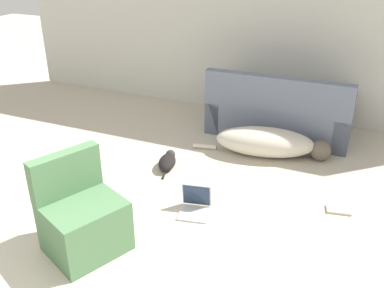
{
  "coord_description": "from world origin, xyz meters",
  "views": [
    {
      "loc": [
        2.01,
        -1.86,
        2.5
      ],
      "look_at": [
        0.39,
        1.93,
        0.48
      ],
      "focal_mm": 40.0,
      "sensor_mm": 36.0,
      "label": 1
    }
  ],
  "objects_px": {
    "book_cream": "(339,210)",
    "cat": "(168,161)",
    "laptop_open": "(195,203)",
    "side_chair": "(82,219)",
    "couch": "(279,114)",
    "dog": "(268,142)"
  },
  "relations": [
    {
      "from": "laptop_open",
      "to": "book_cream",
      "type": "relative_size",
      "value": 1.37
    },
    {
      "from": "couch",
      "to": "cat",
      "type": "height_order",
      "value": "couch"
    },
    {
      "from": "dog",
      "to": "side_chair",
      "type": "distance_m",
      "value": 2.61
    },
    {
      "from": "laptop_open",
      "to": "side_chair",
      "type": "xyz_separation_m",
      "value": [
        -0.68,
        -0.91,
        0.22
      ]
    },
    {
      "from": "dog",
      "to": "side_chair",
      "type": "xyz_separation_m",
      "value": [
        -1.04,
        -2.38,
        0.13
      ]
    },
    {
      "from": "dog",
      "to": "book_cream",
      "type": "height_order",
      "value": "dog"
    },
    {
      "from": "laptop_open",
      "to": "book_cream",
      "type": "xyz_separation_m",
      "value": [
        1.33,
        0.56,
        -0.07
      ]
    },
    {
      "from": "cat",
      "to": "laptop_open",
      "type": "distance_m",
      "value": 0.97
    },
    {
      "from": "dog",
      "to": "side_chair",
      "type": "height_order",
      "value": "side_chair"
    },
    {
      "from": "cat",
      "to": "book_cream",
      "type": "bearing_deg",
      "value": -109.92
    },
    {
      "from": "cat",
      "to": "laptop_open",
      "type": "height_order",
      "value": "laptop_open"
    },
    {
      "from": "laptop_open",
      "to": "side_chair",
      "type": "distance_m",
      "value": 1.15
    },
    {
      "from": "dog",
      "to": "laptop_open",
      "type": "height_order",
      "value": "dog"
    },
    {
      "from": "book_cream",
      "to": "cat",
      "type": "bearing_deg",
      "value": 175.69
    },
    {
      "from": "cat",
      "to": "book_cream",
      "type": "xyz_separation_m",
      "value": [
        1.99,
        -0.15,
        -0.06
      ]
    },
    {
      "from": "couch",
      "to": "laptop_open",
      "type": "relative_size",
      "value": 5.3
    },
    {
      "from": "side_chair",
      "to": "dog",
      "type": "bearing_deg",
      "value": 0.35
    },
    {
      "from": "cat",
      "to": "side_chair",
      "type": "relative_size",
      "value": 0.65
    },
    {
      "from": "couch",
      "to": "dog",
      "type": "distance_m",
      "value": 0.71
    },
    {
      "from": "dog",
      "to": "cat",
      "type": "relative_size",
      "value": 3.05
    },
    {
      "from": "dog",
      "to": "book_cream",
      "type": "relative_size",
      "value": 6.59
    },
    {
      "from": "book_cream",
      "to": "side_chair",
      "type": "relative_size",
      "value": 0.3
    }
  ]
}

